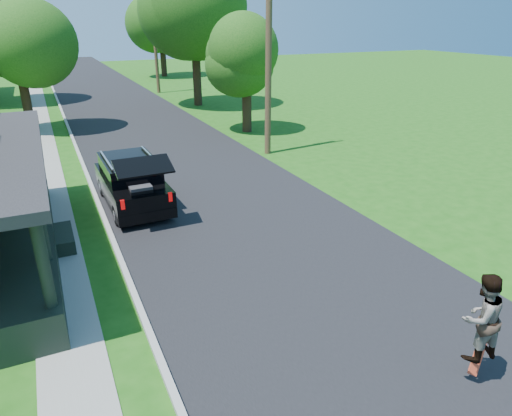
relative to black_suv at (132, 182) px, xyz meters
name	(u,v)px	position (x,y,z in m)	size (l,w,h in m)	color
ground	(332,308)	(2.88, -8.30, -0.86)	(140.00, 140.00, 0.00)	#1A4F0F
street	(144,130)	(2.88, 11.70, -0.86)	(8.00, 120.00, 0.02)	black
curb	(72,137)	(-1.17, 11.70, -0.86)	(0.15, 120.00, 0.12)	#9A9B96
sidewalk	(42,140)	(-2.72, 11.70, -0.86)	(1.30, 120.00, 0.03)	gray
black_suv	(132,182)	(0.00, 0.00, 0.00)	(1.95, 4.88, 2.26)	black
skateboarder	(481,317)	(3.85, -11.30, 0.56)	(0.85, 0.68, 1.68)	black
skateboard	(478,357)	(4.14, -11.21, -0.48)	(0.54, 0.28, 0.68)	#AA2A0E
tree_left_mid	(13,37)	(-3.23, 14.48, 4.37)	(5.90, 5.61, 7.84)	black
tree_right_near	(246,52)	(8.35, 8.88, 3.59)	(4.97, 5.09, 6.77)	black
tree_right_mid	(193,3)	(8.53, 18.58, 6.32)	(7.77, 7.57, 10.88)	black
tree_right_far	(160,16)	(11.02, 38.32, 5.59)	(6.80, 6.60, 9.96)	black
utility_pole_near	(269,45)	(7.38, 4.09, 4.23)	(1.83, 0.31, 9.86)	#4B3723
utility_pole_far	(155,37)	(7.38, 26.06, 3.87)	(1.76, 0.64, 9.15)	#4B3723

